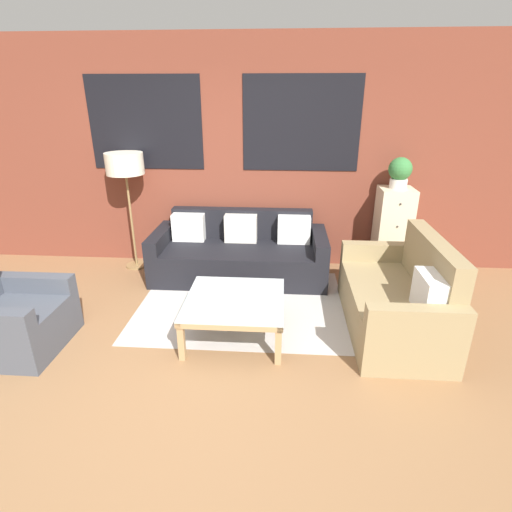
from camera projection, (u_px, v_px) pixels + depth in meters
The scene contains 10 objects.
ground_plane at pixel (186, 374), 3.28m from camera, with size 16.00×16.00×0.00m, color #8E6642.
wall_back_brick at pixel (224, 156), 5.00m from camera, with size 8.40×0.09×2.80m.
rug at pixel (242, 304), 4.37m from camera, with size 2.21×1.74×0.00m.
couch_dark at pixel (240, 254), 4.96m from camera, with size 2.11×0.88×0.78m.
settee_vintage at pixel (398, 300), 3.80m from camera, with size 0.80×1.56×0.92m.
armchair_corner at pixel (11, 320), 3.54m from camera, with size 0.80×0.80×0.84m.
coffee_table at pixel (235, 304), 3.69m from camera, with size 0.90×0.90×0.39m.
floor_lamp at pixel (125, 168), 4.84m from camera, with size 0.46×0.46×1.48m.
drawer_cabinet at pixel (392, 232), 4.93m from camera, with size 0.40×0.41×1.09m.
potted_plant at pixel (400, 172), 4.65m from camera, with size 0.27×0.27×0.36m.
Camera 1 is at (0.76, -2.62, 2.14)m, focal length 28.00 mm.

